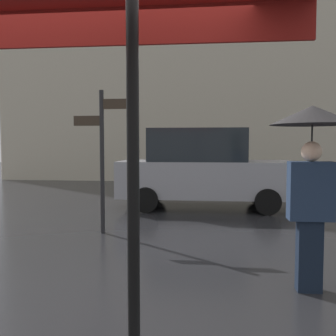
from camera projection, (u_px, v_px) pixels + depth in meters
name	position (u px, v px, depth m)	size (l,w,h in m)	color
pedestrian_with_umbrella	(312.00, 152.00, 4.05)	(0.92, 0.92, 2.06)	black
parked_car_left	(203.00, 169.00, 9.57)	(4.42, 1.90, 2.04)	gray
street_signpost	(102.00, 147.00, 6.77)	(1.08, 0.08, 2.62)	black
building_block	(187.00, 2.00, 17.41)	(17.00, 3.15, 16.67)	#B2A893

